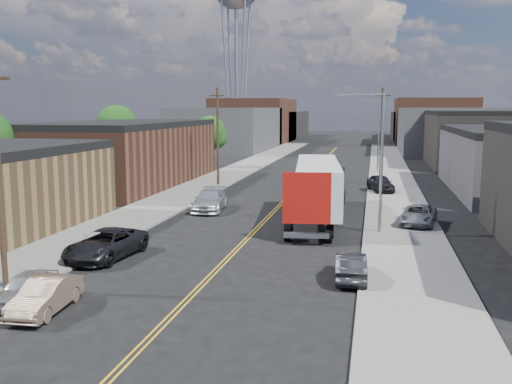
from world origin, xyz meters
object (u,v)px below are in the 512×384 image
at_px(car_left_a, 26,288).
at_px(car_right_lot_a, 419,215).
at_px(car_right_lot_c, 380,183).
at_px(car_left_c, 106,244).
at_px(car_left_b, 46,296).
at_px(car_ahead_truck, 322,184).
at_px(car_right_oncoming, 351,266).
at_px(semi_truck, 320,186).
at_px(car_left_d, 210,200).

relative_size(car_left_a, car_right_lot_a, 0.80).
bearing_deg(car_right_lot_c, car_left_c, -133.67).
distance_m(car_left_c, car_right_lot_c, 31.01).
relative_size(car_left_b, car_left_c, 0.73).
relative_size(car_right_lot_a, car_ahead_truck, 0.79).
distance_m(car_left_a, car_right_oncoming, 14.27).
xyz_separation_m(semi_truck, car_left_a, (-10.16, -20.43, -1.82)).
height_order(car_right_lot_c, car_ahead_truck, car_right_lot_c).
relative_size(car_right_oncoming, car_ahead_truck, 0.68).
relative_size(car_left_d, car_right_lot_c, 1.22).
relative_size(car_left_a, car_left_b, 0.92).
bearing_deg(car_left_b, car_right_lot_a, 48.00).
height_order(semi_truck, car_left_c, semi_truck).
xyz_separation_m(car_left_d, car_right_oncoming, (11.60, -16.27, -0.15)).
height_order(car_left_b, car_left_d, car_left_d).
xyz_separation_m(car_left_d, car_ahead_truck, (7.75, 11.04, 0.01)).
bearing_deg(semi_truck, car_left_a, -122.91).
bearing_deg(car_left_c, car_left_d, 90.69).
xyz_separation_m(semi_truck, car_left_d, (-8.76, 1.73, -1.65)).
xyz_separation_m(car_left_a, car_right_lot_a, (17.01, 19.20, 0.16)).
bearing_deg(car_left_b, car_right_lot_c, 65.50).
relative_size(car_left_c, car_ahead_truck, 0.94).
bearing_deg(car_left_a, car_left_b, -33.37).
xyz_separation_m(car_left_c, car_right_oncoming, (13.00, -1.31, -0.11)).
xyz_separation_m(car_left_b, car_ahead_truck, (7.75, 34.00, 0.15)).
relative_size(car_left_a, car_left_c, 0.67).
height_order(semi_truck, car_ahead_truck, semi_truck).
distance_m(semi_truck, car_right_lot_c, 14.89).
bearing_deg(car_left_b, car_ahead_truck, 73.12).
distance_m(car_left_d, car_right_oncoming, 19.98).
relative_size(car_left_d, car_ahead_truck, 0.95).
distance_m(semi_truck, car_right_lot_a, 7.15).
relative_size(car_left_b, car_right_lot_a, 0.87).
relative_size(semi_truck, car_right_oncoming, 4.19).
xyz_separation_m(car_left_b, car_right_oncoming, (11.60, 6.69, -0.01)).
distance_m(car_left_d, car_ahead_truck, 13.49).
xyz_separation_m(semi_truck, car_left_b, (-8.76, -21.23, -1.78)).
relative_size(semi_truck, car_left_a, 4.48).
bearing_deg(car_left_c, car_right_lot_c, 67.95).
xyz_separation_m(semi_truck, car_right_lot_c, (4.44, 14.13, -1.53)).
xyz_separation_m(car_left_d, car_right_lot_a, (15.61, -2.96, -0.01)).
bearing_deg(car_right_oncoming, semi_truck, -82.66).
bearing_deg(car_left_a, car_right_lot_a, 44.96).
relative_size(car_left_b, car_right_oncoming, 1.02).
bearing_deg(car_left_c, car_ahead_truck, 76.64).
bearing_deg(car_left_a, car_ahead_truck, 71.08).
distance_m(car_left_b, car_right_lot_c, 37.74).
bearing_deg(car_right_lot_a, car_ahead_truck, 129.43).
xyz_separation_m(semi_truck, car_right_oncoming, (2.84, -14.54, -1.79)).
distance_m(car_left_c, car_ahead_truck, 27.56).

